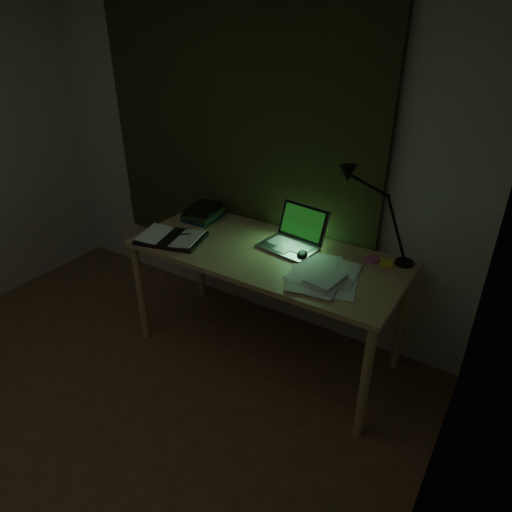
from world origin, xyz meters
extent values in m
cube|color=brown|center=(0.00, 0.00, 0.00)|extent=(3.50, 4.00, 0.00)
cube|color=beige|center=(0.00, 2.00, 1.25)|extent=(3.50, 0.00, 2.50)
cube|color=beige|center=(1.75, 0.00, 1.25)|extent=(0.00, 4.00, 2.50)
cube|color=#2B2F17|center=(0.00, 1.96, 1.45)|extent=(2.20, 0.06, 2.00)
ellipsoid|color=black|center=(0.75, 1.59, 0.82)|extent=(0.09, 0.12, 0.04)
cube|color=yellow|center=(1.22, 1.79, 0.80)|extent=(0.09, 0.09, 0.02)
cube|color=pink|center=(1.13, 1.78, 0.80)|extent=(0.10, 0.10, 0.02)
camera|label=1|loc=(1.83, -0.65, 2.15)|focal=32.00mm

